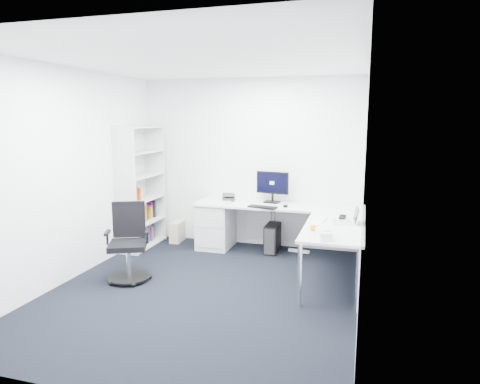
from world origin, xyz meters
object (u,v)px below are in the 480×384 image
(l_desk, at_px, (273,234))
(bookshelf, at_px, (141,187))
(monitor, at_px, (272,187))
(laptop, at_px, (342,214))
(task_chair, at_px, (128,243))

(l_desk, relative_size, bookshelf, 1.33)
(monitor, relative_size, laptop, 1.72)
(task_chair, height_order, laptop, task_chair)
(l_desk, distance_m, monitor, 0.81)
(laptop, bearing_deg, monitor, 129.75)
(l_desk, height_order, task_chair, task_chair)
(l_desk, bearing_deg, monitor, 103.77)
(task_chair, xyz_separation_m, laptop, (2.60, 0.80, 0.37))
(laptop, bearing_deg, task_chair, -170.25)
(bookshelf, relative_size, monitor, 3.70)
(monitor, bearing_deg, task_chair, -119.10)
(l_desk, distance_m, laptop, 1.24)
(monitor, bearing_deg, bookshelf, -158.21)
(l_desk, relative_size, laptop, 8.45)
(bookshelf, xyz_separation_m, monitor, (2.05, 0.44, 0.03))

